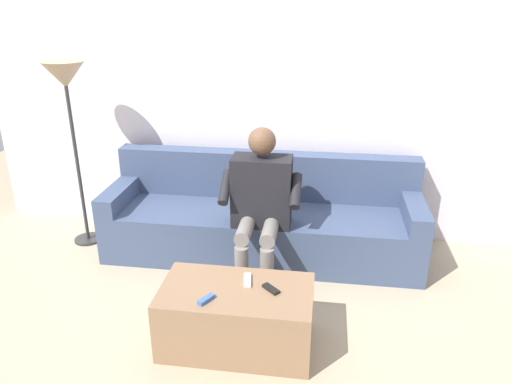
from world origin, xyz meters
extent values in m
plane|color=tan|center=(0.00, 0.60, 0.00)|extent=(8.00, 8.00, 0.00)
cube|color=silver|center=(0.00, -0.58, 1.25)|extent=(5.11, 0.06, 2.50)
cube|color=#3D4C6B|center=(0.00, 0.00, 0.20)|extent=(2.25, 0.58, 0.41)
cube|color=#3D4C6B|center=(0.00, -0.38, 0.40)|extent=(2.57, 0.17, 0.81)
cube|color=#3D4C6B|center=(-1.20, 0.00, 0.28)|extent=(0.16, 0.58, 0.56)
cube|color=#3D4C6B|center=(1.20, 0.00, 0.28)|extent=(0.16, 0.58, 0.56)
cube|color=#8C6B4C|center=(0.00, 1.07, 0.20)|extent=(0.93, 0.51, 0.40)
cube|color=black|center=(-0.03, 0.17, 0.67)|extent=(0.44, 0.24, 0.54)
sphere|color=brown|center=(-0.03, 0.17, 1.06)|extent=(0.20, 0.20, 0.20)
cylinder|color=gray|center=(-0.12, 0.37, 0.46)|extent=(0.11, 0.40, 0.11)
cylinder|color=gray|center=(0.06, 0.37, 0.46)|extent=(0.11, 0.40, 0.11)
cylinder|color=gray|center=(-0.12, 0.57, 0.20)|extent=(0.10, 0.10, 0.41)
cylinder|color=gray|center=(0.06, 0.57, 0.20)|extent=(0.10, 0.10, 0.41)
cylinder|color=black|center=(-0.29, 0.25, 0.72)|extent=(0.08, 0.27, 0.22)
cylinder|color=black|center=(0.23, 0.25, 0.72)|extent=(0.08, 0.27, 0.22)
cube|color=#3860B7|center=(0.15, 1.22, 0.41)|extent=(0.09, 0.12, 0.02)
cube|color=black|center=(-0.21, 1.05, 0.41)|extent=(0.12, 0.11, 0.02)
cube|color=white|center=(-0.05, 0.98, 0.41)|extent=(0.06, 0.15, 0.02)
cylinder|color=#2D2D2D|center=(1.57, -0.10, 0.01)|extent=(0.24, 0.24, 0.02)
cylinder|color=#333333|center=(1.57, -0.10, 0.72)|extent=(0.03, 0.03, 1.44)
cone|color=tan|center=(1.57, -0.10, 1.46)|extent=(0.33, 0.33, 0.21)
camera|label=1|loc=(-0.47, 3.50, 2.04)|focal=33.97mm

